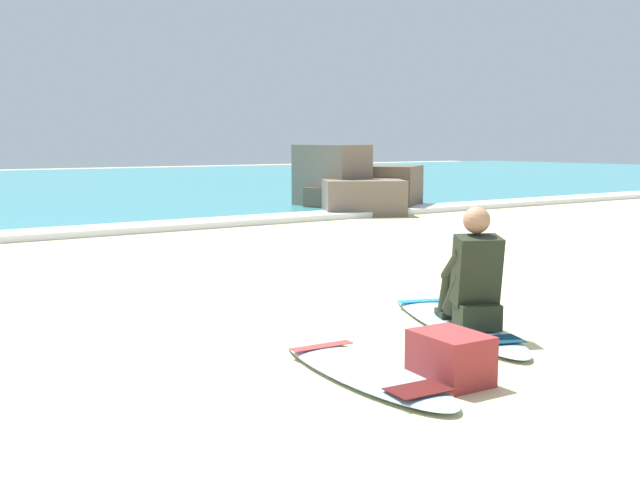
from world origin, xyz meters
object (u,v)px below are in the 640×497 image
surfboard_spare_near (362,370)px  surfer_seated (473,280)px  beach_bag (450,358)px  surfboard_main (454,321)px

surfboard_spare_near → surfer_seated: bearing=14.8°
surfer_seated → beach_bag: size_ratio=1.97×
surfboard_spare_near → surfboard_main: bearing=24.1°
surfboard_spare_near → beach_bag: 0.58m
beach_bag → surfboard_spare_near: bearing=130.1°
surfboard_main → beach_bag: bearing=-135.3°
surfer_seated → surfboard_main: bearing=72.0°
surfboard_main → surfboard_spare_near: same height
beach_bag → surfer_seated: bearing=38.4°
surfer_seated → beach_bag: (-1.01, -0.80, -0.28)m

